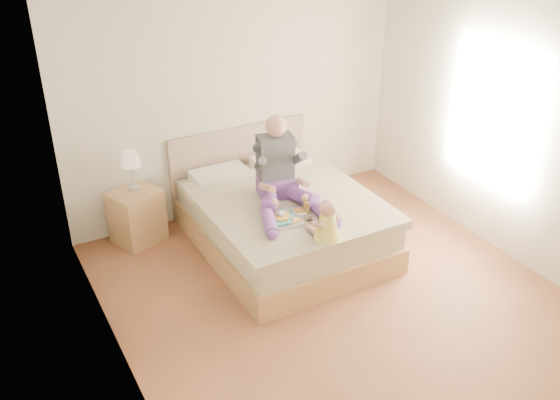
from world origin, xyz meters
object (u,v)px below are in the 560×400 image
adult (281,177)px  baby (326,223)px  nightstand (137,216)px  tray (290,215)px  bed (280,217)px

adult → baby: 0.85m
nightstand → tray: (1.15, -1.30, 0.35)m
bed → nightstand: (-1.32, 0.79, -0.02)m
bed → baby: baby is taller
tray → nightstand: bearing=142.4°
nightstand → baby: 2.24m
bed → tray: (-0.17, -0.51, 0.32)m
bed → tray: bed is taller
adult → baby: (0.00, -0.85, -0.10)m
adult → baby: adult is taller
bed → adult: bearing=-115.1°
tray → baby: 0.51m
nightstand → baby: (1.26, -1.78, 0.48)m
nightstand → baby: baby is taller
nightstand → tray: 1.78m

